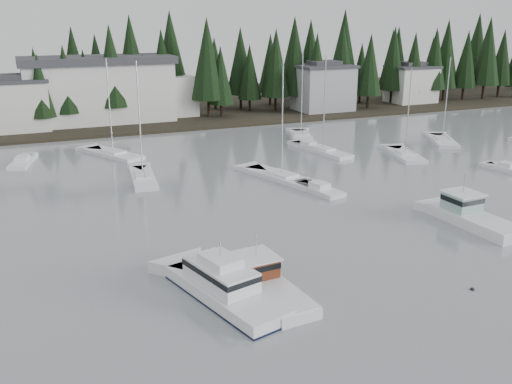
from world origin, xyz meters
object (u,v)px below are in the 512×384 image
(harbor_inn, at_px, (111,89))
(sailboat_0, at_px, (301,137))
(lobster_boat_brown, at_px, (264,286))
(cabin_cruiser_center, at_px, (224,289))
(house_east_a, at_px, (323,87))
(runabout_2, at_px, (507,169))
(runabout_3, at_px, (23,163))
(runabout_1, at_px, (319,190))
(sailboat_10, at_px, (442,142))
(runabout_4, at_px, (309,147))
(lobster_boat_teal, at_px, (472,218))
(sailboat_2, at_px, (113,155))
(sailboat_7, at_px, (143,179))
(house_west, at_px, (18,104))
(house_east_b, at_px, (411,83))
(sailboat_1, at_px, (405,156))
(sailboat_9, at_px, (282,178))
(sailboat_8, at_px, (323,152))

(harbor_inn, distance_m, sailboat_0, 34.47)
(lobster_boat_brown, distance_m, cabin_cruiser_center, 2.77)
(house_east_a, distance_m, runabout_2, 46.47)
(runabout_2, height_order, runabout_3, same)
(harbor_inn, distance_m, runabout_1, 51.53)
(sailboat_10, xyz_separation_m, runabout_4, (-20.10, 4.10, 0.07))
(lobster_boat_teal, bearing_deg, cabin_cruiser_center, 98.06)
(lobster_boat_teal, bearing_deg, sailboat_10, -38.32)
(sailboat_2, relative_size, sailboat_7, 0.96)
(house_west, distance_m, sailboat_2, 24.27)
(house_west, bearing_deg, harbor_inn, 12.52)
(sailboat_7, xyz_separation_m, runabout_3, (-12.50, 13.02, 0.05))
(house_east_b, height_order, runabout_3, house_east_b)
(house_east_b, distance_m, lobster_boat_brown, 90.68)
(sailboat_7, xyz_separation_m, runabout_2, (41.40, -12.92, 0.05))
(house_east_b, xyz_separation_m, runabout_2, (-22.42, -48.23, -4.27))
(sailboat_7, relative_size, runabout_2, 2.53)
(sailboat_1, relative_size, sailboat_10, 0.93)
(runabout_4, bearing_deg, sailboat_2, 66.85)
(sailboat_2, xyz_separation_m, runabout_3, (-11.28, -0.13, 0.07))
(cabin_cruiser_center, distance_m, sailboat_2, 43.47)
(cabin_cruiser_center, distance_m, runabout_4, 45.40)
(house_west, distance_m, sailboat_1, 59.45)
(runabout_3, relative_size, runabout_4, 1.12)
(harbor_inn, relative_size, cabin_cruiser_center, 2.69)
(house_east_a, relative_size, sailboat_0, 0.72)
(house_west, distance_m, runabout_2, 71.57)
(sailboat_9, xyz_separation_m, runabout_1, (1.61, -6.04, 0.07))
(sailboat_1, bearing_deg, sailboat_8, 71.00)
(sailboat_0, height_order, runabout_4, sailboat_0)
(lobster_boat_brown, bearing_deg, runabout_2, -70.79)
(sailboat_7, bearing_deg, harbor_inn, 2.43)
(sailboat_2, height_order, sailboat_10, sailboat_2)
(sailboat_10, height_order, runabout_3, sailboat_10)
(sailboat_10, height_order, runabout_1, sailboat_10)
(lobster_boat_teal, bearing_deg, sailboat_8, -4.93)
(cabin_cruiser_center, bearing_deg, sailboat_9, -47.23)
(sailboat_2, relative_size, runabout_3, 1.82)
(sailboat_7, bearing_deg, sailboat_9, -104.42)
(sailboat_8, bearing_deg, sailboat_7, 89.18)
(harbor_inn, distance_m, sailboat_9, 45.32)
(house_west, height_order, runabout_4, house_west)
(sailboat_8, bearing_deg, harbor_inn, 24.24)
(house_east_b, bearing_deg, sailboat_7, -151.05)
(house_east_b, xyz_separation_m, runabout_3, (-76.32, -22.29, -4.27))
(house_west, relative_size, runabout_1, 1.48)
(sailboat_0, height_order, sailboat_10, sailboat_0)
(runabout_1, distance_m, runabout_2, 25.07)
(sailboat_7, height_order, runabout_1, sailboat_7)
(cabin_cruiser_center, xyz_separation_m, runabout_4, (25.95, 37.25, -0.54))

